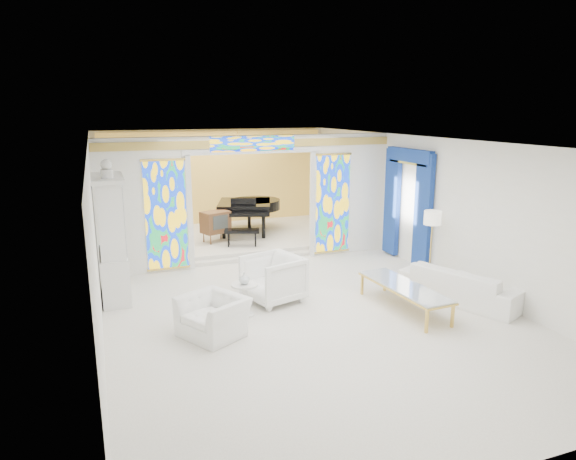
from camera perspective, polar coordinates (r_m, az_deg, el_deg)
name	(u,v)px	position (r m, az deg, el deg)	size (l,w,h in m)	color
floor	(282,287)	(10.65, -0.72, -6.38)	(12.00, 12.00, 0.00)	white
ceiling	(281,140)	(10.05, -0.77, 9.95)	(7.00, 12.00, 0.02)	white
wall_back	(215,179)	(15.95, -8.12, 5.64)	(7.00, 0.02, 3.00)	white
wall_front	(500,339)	(5.27, 22.46, -11.11)	(7.00, 0.02, 3.00)	white
wall_left	(95,230)	(9.67, -20.65, -0.04)	(0.02, 12.00, 3.00)	white
wall_right	(429,205)	(11.88, 15.37, 2.70)	(0.02, 12.00, 3.00)	white
partition_wall	(252,194)	(12.08, -3.97, 4.06)	(7.00, 0.22, 3.00)	white
stained_glass_left	(166,215)	(11.64, -13.41, 1.60)	(0.90, 0.04, 2.40)	gold
stained_glass_right	(332,204)	(12.77, 4.96, 2.93)	(0.90, 0.04, 2.40)	gold
stained_glass_transom	(253,144)	(11.85, -3.91, 9.56)	(2.00, 0.04, 0.34)	gold
alcove_platform	(232,238)	(14.39, -6.28, -0.85)	(6.80, 3.80, 0.18)	white
gold_curtain_back	(216,179)	(15.83, -8.02, 5.59)	(6.70, 0.10, 2.90)	#E0B54E
chandelier	(238,149)	(13.95, -5.63, 8.97)	(0.48, 0.48, 0.30)	gold
blue_drapes	(407,197)	(12.37, 13.13, 3.60)	(0.14, 1.85, 2.65)	navy
china_cabinet	(112,239)	(10.32, -18.96, -0.98)	(0.56, 1.46, 2.72)	silver
armchair_left	(213,316)	(8.48, -8.33, -9.47)	(1.00, 0.87, 0.65)	white
armchair_right	(273,279)	(9.77, -1.69, -5.43)	(0.96, 0.99, 0.90)	white
sofa	(461,284)	(10.36, 18.71, -5.75)	(2.27, 0.89, 0.66)	silver
side_table	(245,295)	(9.16, -4.84, -7.19)	(0.62, 0.62, 0.59)	silver
vase	(244,278)	(9.06, -4.88, -5.37)	(0.19, 0.19, 0.20)	silver
coffee_table	(404,287)	(9.60, 12.79, -6.24)	(0.78, 2.14, 0.47)	silver
floor_lamp	(432,221)	(11.29, 15.75, 0.96)	(0.43, 0.43, 1.49)	gold
grand_piano	(249,206)	(14.52, -4.31, 2.63)	(2.23, 2.81, 1.08)	black
tv_console	(216,222)	(13.54, -8.06, 0.87)	(0.82, 0.68, 0.81)	#56321F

